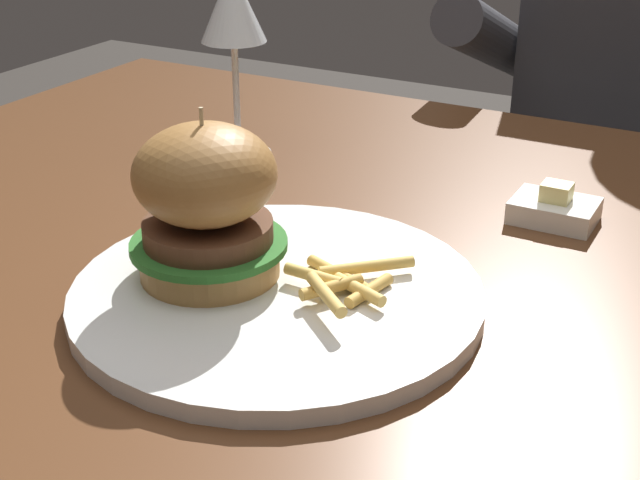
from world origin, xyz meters
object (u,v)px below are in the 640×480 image
at_px(main_plate, 277,294).
at_px(wine_glass, 233,14).
at_px(diner_person, 639,190).
at_px(burger_sandwich, 206,202).
at_px(butter_dish, 554,209).

distance_m(main_plate, wine_glass, 0.35).
bearing_deg(main_plate, diner_person, 80.56).
bearing_deg(main_plate, wine_glass, 128.37).
relative_size(main_plate, burger_sandwich, 2.34).
height_order(burger_sandwich, wine_glass, wine_glass).
xyz_separation_m(burger_sandwich, butter_dish, (0.20, 0.25, -0.06)).
height_order(main_plate, wine_glass, wine_glass).
distance_m(main_plate, burger_sandwich, 0.09).
relative_size(main_plate, butter_dish, 4.19).
bearing_deg(burger_sandwich, main_plate, 7.00).
xyz_separation_m(burger_sandwich, diner_person, (0.19, 0.82, -0.25)).
height_order(main_plate, butter_dish, butter_dish).
bearing_deg(wine_glass, burger_sandwich, -60.73).
relative_size(burger_sandwich, butter_dish, 1.79).
bearing_deg(wine_glass, butter_dish, -1.26).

